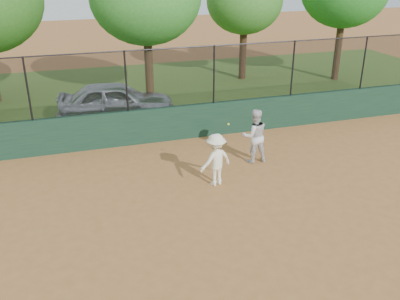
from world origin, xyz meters
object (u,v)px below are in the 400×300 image
object	(u,v)px
player_main	(216,160)
player_second	(254,136)
parked_car	(116,101)
tree_3	(245,1)

from	to	relation	value
player_main	player_second	bearing A→B (deg)	33.94
player_main	parked_car	bearing A→B (deg)	106.80
player_second	tree_3	size ratio (longest dim) A/B	0.31
tree_3	parked_car	bearing A→B (deg)	-147.91
parked_car	player_main	distance (m)	6.53
parked_car	tree_3	size ratio (longest dim) A/B	0.80
player_second	tree_3	world-z (taller)	tree_3
parked_car	tree_3	xyz separation A→B (m)	(7.13, 4.47, 3.15)
player_main	tree_3	bearing A→B (deg)	63.95
parked_car	player_second	bearing A→B (deg)	-137.67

